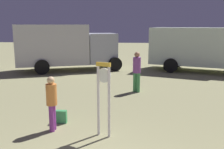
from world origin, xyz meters
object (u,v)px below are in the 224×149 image
at_px(backpack, 61,117).
at_px(box_truck_far, 199,48).
at_px(box_truck_near, 65,46).
at_px(standing_clock, 104,92).
at_px(person_distant, 137,70).
at_px(person_near_clock, 52,101).

distance_m(backpack, box_truck_far, 11.45).
relative_size(backpack, box_truck_near, 0.06).
distance_m(standing_clock, person_distant, 4.76).
bearing_deg(backpack, person_near_clock, -98.45).
height_order(standing_clock, box_truck_far, box_truck_far).
bearing_deg(box_truck_far, standing_clock, -116.82).
bearing_deg(person_near_clock, box_truck_far, 56.29).
height_order(backpack, box_truck_near, box_truck_near).
relative_size(person_near_clock, person_distant, 0.87).
distance_m(backpack, box_truck_near, 9.46).
relative_size(person_distant, box_truck_near, 0.26).
distance_m(backpack, person_distant, 4.59).
relative_size(standing_clock, person_distant, 1.11).
xyz_separation_m(standing_clock, box_truck_far, (5.12, 10.13, 0.32)).
bearing_deg(person_distant, standing_clock, -102.02).
height_order(backpack, box_truck_far, box_truck_far).
xyz_separation_m(standing_clock, person_distant, (0.99, 4.65, -0.21)).
xyz_separation_m(person_near_clock, box_truck_near, (-2.10, 9.67, 0.75)).
bearing_deg(person_near_clock, person_distant, 60.78).
bearing_deg(box_truck_far, box_truck_near, -178.51).
relative_size(person_near_clock, box_truck_far, 0.22).
bearing_deg(box_truck_far, person_distant, -127.02).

